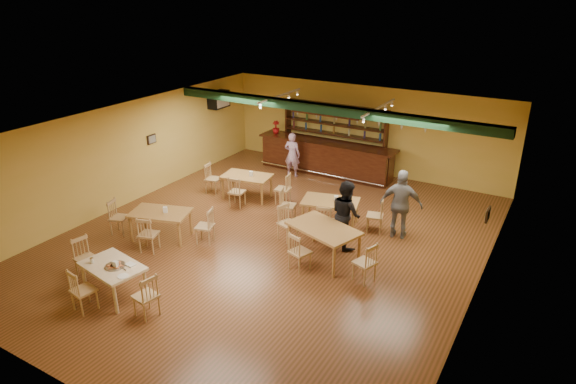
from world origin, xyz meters
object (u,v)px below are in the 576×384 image
Objects in this scene: dining_table_c at (161,225)px; dining_table_d at (323,243)px; patron_right_a at (346,214)px; dining_table_a at (247,186)px; near_table at (114,280)px; bar_counter at (326,157)px; dining_table_b at (330,213)px; patron_bar at (292,155)px.

dining_table_c is 0.89× the size of dining_table_d.
dining_table_d is 0.96× the size of patron_right_a.
dining_table_a reaches higher than near_table.
dining_table_c is at bearing -103.20° from bar_counter.
patron_right_a is (0.80, -0.80, 0.49)m from dining_table_b.
patron_right_a reaches higher than patron_bar.
dining_table_b is at bearing 126.74° from patron_bar.
near_table is at bearing -93.56° from bar_counter.
dining_table_d is at bearing -39.62° from dining_table_a.
dining_table_a is 3.33m from dining_table_c.
dining_table_a is at bearing 19.59° from patron_right_a.
bar_counter is at bearing 134.32° from dining_table_d.
patron_bar is at bearing 102.19° from near_table.
patron_right_a is (4.25, 2.02, 0.50)m from dining_table_c.
dining_table_c is 1.10× the size of near_table.
near_table is at bearing -129.93° from dining_table_b.
near_table is (-0.55, -8.90, -0.21)m from bar_counter.
dining_table_a is 0.84× the size of patron_right_a.
dining_table_d is (0.63, -1.68, 0.04)m from dining_table_b.
patron_right_a is at bearing 7.73° from dining_table_c.
patron_bar is 0.88× the size of patron_right_a.
patron_right_a reaches higher than dining_table_b.
patron_bar is at bearing -7.22° from patron_right_a.
bar_counter is 4.14m from dining_table_b.
dining_table_b is 1.01× the size of dining_table_c.
dining_table_a is 0.87× the size of dining_table_d.
dining_table_a is at bearing 65.38° from dining_table_c.
dining_table_d is at bearing 119.29° from patron_bar.
near_table is at bearing -112.44° from dining_table_d.
patron_bar reaches higher than dining_table_c.
dining_table_b is (1.94, -3.66, -0.19)m from bar_counter.
dining_table_c is 4.74m from patron_right_a.
near_table is (-3.12, -3.57, -0.06)m from dining_table_d.
dining_table_d is (4.08, 1.14, 0.05)m from dining_table_c.
near_table is (-2.49, -5.25, -0.01)m from dining_table_b.
dining_table_c is 0.85× the size of patron_right_a.
patron_bar reaches higher than dining_table_d.
dining_table_a is at bearing -109.39° from bar_counter.
bar_counter is at bearing 59.12° from dining_table_c.
bar_counter is 3.23× the size of patron_bar.
patron_bar reaches higher than dining_table_b.
bar_counter is 3.38× the size of dining_table_a.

